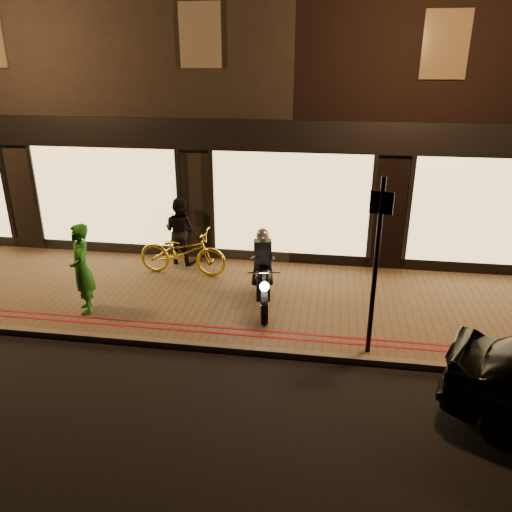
% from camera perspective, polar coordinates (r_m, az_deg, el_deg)
% --- Properties ---
extents(ground, '(90.00, 90.00, 0.00)m').
position_cam_1_polar(ground, '(8.68, 1.28, -11.45)').
color(ground, black).
rests_on(ground, ground).
extents(sidewalk, '(50.00, 4.00, 0.12)m').
position_cam_1_polar(sidewalk, '(10.37, 2.76, -5.21)').
color(sidewalk, brown).
rests_on(sidewalk, ground).
extents(kerb_stone, '(50.00, 0.14, 0.12)m').
position_cam_1_polar(kerb_stone, '(8.69, 1.33, -10.94)').
color(kerb_stone, '#59544C').
rests_on(kerb_stone, ground).
extents(red_kerb_lines, '(50.00, 0.26, 0.01)m').
position_cam_1_polar(red_kerb_lines, '(9.08, 1.75, -8.93)').
color(red_kerb_lines, maroon).
rests_on(red_kerb_lines, sidewalk).
extents(building_row, '(48.00, 10.11, 8.50)m').
position_cam_1_polar(building_row, '(16.24, 5.90, 19.74)').
color(building_row, black).
rests_on(building_row, ground).
extents(motorcycle, '(0.67, 1.93, 1.59)m').
position_cam_1_polar(motorcycle, '(9.81, 0.79, -2.47)').
color(motorcycle, black).
rests_on(motorcycle, sidewalk).
extents(sign_post, '(0.35, 0.10, 3.00)m').
position_cam_1_polar(sign_post, '(8.06, 13.58, -0.39)').
color(sign_post, black).
rests_on(sign_post, sidewalk).
extents(bicycle_gold, '(2.06, 0.79, 1.07)m').
position_cam_1_polar(bicycle_gold, '(11.44, -8.39, 0.45)').
color(bicycle_gold, yellow).
rests_on(bicycle_gold, sidewalk).
extents(person_green, '(0.69, 0.77, 1.78)m').
position_cam_1_polar(person_green, '(10.05, -19.28, -1.42)').
color(person_green, '#21771F').
rests_on(person_green, sidewalk).
extents(person_dark, '(0.92, 0.81, 1.61)m').
position_cam_1_polar(person_dark, '(12.02, -8.70, 2.87)').
color(person_dark, black).
rests_on(person_dark, sidewalk).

